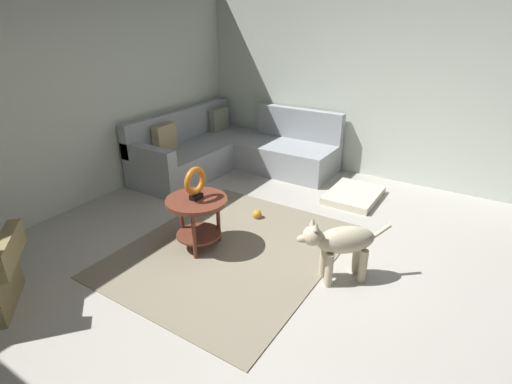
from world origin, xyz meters
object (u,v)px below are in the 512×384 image
Objects in this scene: torus_sculpture at (195,182)px; dog_toy_ball at (257,214)px; dog at (341,243)px; sectional_couch at (231,151)px; side_table at (197,210)px; dog_bed_mat at (354,195)px.

torus_sculpture is 1.07m from dog_toy_ball.
torus_sculpture reaches higher than dog.
dog is 1.38m from dog_toy_ball.
sectional_couch is 21.10× the size of dog_toy_ball.
sectional_couch is 2.21m from side_table.
dog_bed_mat is at bearing -25.49° from side_table.
sectional_couch is 1.65m from dog_toy_ball.
side_table reaches higher than dog_toy_ball.
sectional_couch reaches higher than dog.
sectional_couch is 3.43× the size of dog.
side_table is 0.75× the size of dog_bed_mat.
sectional_couch reaches higher than torus_sculpture.
dog is (-1.72, -2.39, 0.09)m from sectional_couch.
torus_sculpture reaches higher than dog_bed_mat.
side_table is at bearing 154.51° from dog_bed_mat.
dog_toy_ball is (0.58, 1.21, -0.32)m from dog.
torus_sculpture reaches higher than side_table.
torus_sculpture is 1.44m from dog.
sectional_couch is at bearing 27.25° from torus_sculpture.
dog_toy_ball is (-1.13, 0.76, 0.01)m from dog_bed_mat.
side_table is 0.92m from dog_toy_ball.
dog_bed_mat is at bearing -34.02° from dog_toy_ball.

